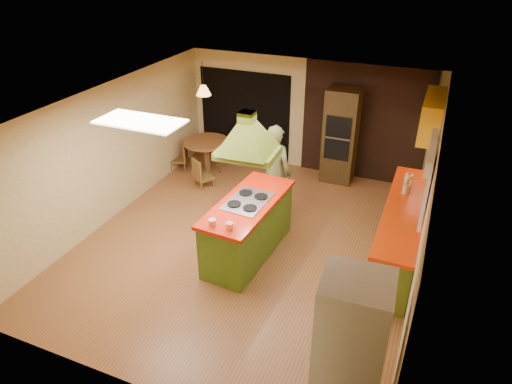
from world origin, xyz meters
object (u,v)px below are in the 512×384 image
at_px(refrigerator, 350,344).
at_px(dining_table, 207,150).
at_px(wall_oven, 341,136).
at_px(kitchen_island, 248,228).
at_px(canister_large, 409,180).
at_px(man, 275,171).

xyz_separation_m(refrigerator, dining_table, (-4.20, 4.64, -0.34)).
xyz_separation_m(wall_oven, dining_table, (-2.81, -0.78, -0.49)).
height_order(kitchen_island, wall_oven, wall_oven).
height_order(kitchen_island, canister_large, canister_large).
relative_size(kitchen_island, dining_table, 2.04).
bearing_deg(kitchen_island, man, 95.82).
relative_size(wall_oven, dining_table, 2.01).
distance_m(refrigerator, dining_table, 6.27).
bearing_deg(canister_large, dining_table, 170.02).
bearing_deg(canister_large, man, -171.50).
bearing_deg(man, kitchen_island, 99.48).
distance_m(refrigerator, canister_large, 3.88).
xyz_separation_m(refrigerator, canister_large, (0.17, 3.87, 0.15)).
relative_size(wall_oven, canister_large, 9.64).
relative_size(dining_table, canister_large, 4.80).
relative_size(kitchen_island, wall_oven, 1.02).
height_order(man, dining_table, man).
xyz_separation_m(wall_oven, canister_large, (1.56, -1.55, 0.00)).
relative_size(man, refrigerator, 1.04).
bearing_deg(wall_oven, dining_table, -164.16).
height_order(refrigerator, canister_large, refrigerator).
height_order(kitchen_island, dining_table, kitchen_island).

